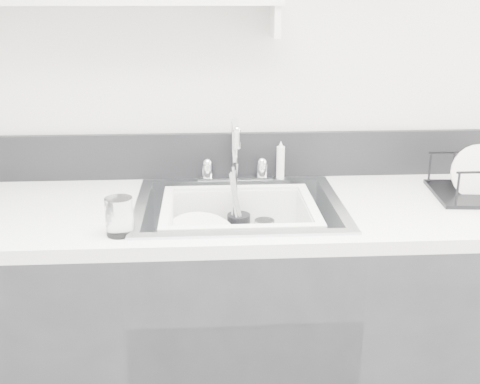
{
  "coord_description": "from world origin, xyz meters",
  "views": [
    {
      "loc": [
        -0.1,
        -0.56,
        1.56
      ],
      "look_at": [
        0.0,
        1.14,
        0.98
      ],
      "focal_mm": 45.0,
      "sensor_mm": 36.0,
      "label": 1
    }
  ],
  "objects": [
    {
      "name": "bowl_small",
      "position": [
        0.1,
        1.14,
        0.78
      ],
      "size": [
        0.12,
        0.12,
        0.03
      ],
      "primitive_type": "imported",
      "rotation": [
        0.0,
        0.0,
        -0.22
      ],
      "color": "white",
      "rests_on": "wash_tub"
    },
    {
      "name": "plate_stack",
      "position": [
        -0.11,
        1.15,
        0.8
      ],
      "size": [
        0.28,
        0.27,
        0.11
      ],
      "rotation": [
        0.0,
        0.0,
        0.02
      ],
      "color": "white",
      "rests_on": "wash_tub"
    },
    {
      "name": "sink",
      "position": [
        0.0,
        1.19,
        0.83
      ],
      "size": [
        0.64,
        0.52,
        0.2
      ],
      "primitive_type": null,
      "color": "silver",
      "rests_on": "counter_run"
    },
    {
      "name": "ladle",
      "position": [
        -0.07,
        1.18,
        0.81
      ],
      "size": [
        0.27,
        0.26,
        0.08
      ],
      "primitive_type": null,
      "rotation": [
        0.0,
        0.0,
        -0.75
      ],
      "color": "silver",
      "rests_on": "wash_tub"
    },
    {
      "name": "faucet",
      "position": [
        0.0,
        1.44,
        0.98
      ],
      "size": [
        0.26,
        0.18,
        0.23
      ],
      "color": "silver",
      "rests_on": "counter_run"
    },
    {
      "name": "tumbler_in_tub",
      "position": [
        0.08,
        1.21,
        0.81
      ],
      "size": [
        0.08,
        0.08,
        0.09
      ],
      "primitive_type": "cylinder",
      "rotation": [
        0.0,
        0.0,
        -0.21
      ],
      "color": "white",
      "rests_on": "wash_tub"
    },
    {
      "name": "utensil_cup",
      "position": [
        0.0,
        1.26,
        0.82
      ],
      "size": [
        0.08,
        0.08,
        0.25
      ],
      "rotation": [
        0.0,
        0.0,
        0.1
      ],
      "color": "black",
      "rests_on": "wash_tub"
    },
    {
      "name": "backsplash",
      "position": [
        0.0,
        1.49,
        1.0
      ],
      "size": [
        3.2,
        0.02,
        0.16
      ],
      "primitive_type": "cube",
      "color": "black",
      "rests_on": "counter_run"
    },
    {
      "name": "wall_shelf",
      "position": [
        -0.35,
        1.42,
        1.51
      ],
      "size": [
        1.0,
        0.16,
        0.12
      ],
      "color": "silver",
      "rests_on": "room_shell"
    },
    {
      "name": "tumbler_counter",
      "position": [
        -0.34,
        0.97,
        0.97
      ],
      "size": [
        0.09,
        0.09,
        0.11
      ],
      "primitive_type": "cylinder",
      "rotation": [
        0.0,
        0.0,
        -0.18
      ],
      "color": "white",
      "rests_on": "counter_run"
    },
    {
      "name": "side_sprayer",
      "position": [
        0.16,
        1.44,
        0.99
      ],
      "size": [
        0.03,
        0.03,
        0.14
      ],
      "primitive_type": "cylinder",
      "color": "white",
      "rests_on": "counter_run"
    },
    {
      "name": "counter_run",
      "position": [
        0.0,
        1.19,
        0.46
      ],
      "size": [
        3.2,
        0.62,
        0.92
      ],
      "color": "#28282B",
      "rests_on": "ground"
    },
    {
      "name": "wash_tub",
      "position": [
        -0.0,
        1.16,
        0.84
      ],
      "size": [
        0.53,
        0.46,
        0.18
      ],
      "primitive_type": null,
      "rotation": [
        0.0,
        0.0,
        0.17
      ],
      "color": "white",
      "rests_on": "sink"
    }
  ]
}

